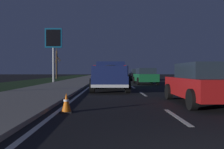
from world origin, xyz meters
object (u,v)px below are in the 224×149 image
at_px(sedan_green, 145,76).
at_px(street_light_near, 0,8).
at_px(pickup_truck, 111,75).
at_px(sedan_red, 203,83).
at_px(sedan_blue, 110,75).
at_px(gas_price_sign, 53,42).
at_px(bare_tree_far, 57,64).
at_px(sedan_black, 137,75).
at_px(traffic_cone_near, 66,103).

bearing_deg(sedan_green, street_light_near, 136.45).
xyz_separation_m(pickup_truck, sedan_red, (-6.43, -3.44, -0.20)).
height_order(sedan_blue, gas_price_sign, gas_price_sign).
bearing_deg(sedan_green, sedan_red, -179.91).
bearing_deg(bare_tree_far, street_light_near, -174.15).
distance_m(sedan_red, sedan_blue, 22.69).
bearing_deg(gas_price_sign, street_light_near, -178.81).
relative_size(sedan_blue, bare_tree_far, 0.85).
height_order(sedan_red, sedan_green, same).
xyz_separation_m(sedan_red, sedan_blue, (22.42, 3.50, 0.00)).
xyz_separation_m(pickup_truck, sedan_black, (17.14, -3.68, -0.20)).
bearing_deg(traffic_cone_near, sedan_blue, -3.09).
height_order(pickup_truck, sedan_red, pickup_truck).
bearing_deg(bare_tree_far, sedan_blue, -133.94).
height_order(sedan_blue, bare_tree_far, bare_tree_far).
relative_size(pickup_truck, street_light_near, 0.70).
distance_m(pickup_truck, sedan_green, 8.63).
bearing_deg(sedan_black, pickup_truck, 167.90).
xyz_separation_m(sedan_black, sedan_blue, (-1.15, 3.73, 0.00)).
bearing_deg(traffic_cone_near, sedan_green, -16.51).
height_order(bare_tree_far, traffic_cone_near, bare_tree_far).
height_order(pickup_truck, traffic_cone_near, pickup_truck).
distance_m(sedan_red, traffic_cone_near, 5.14).
bearing_deg(traffic_cone_near, sedan_black, -11.23).
height_order(sedan_black, sedan_red, same).
relative_size(sedan_black, sedan_blue, 0.99).
height_order(sedan_blue, street_light_near, street_light_near).
bearing_deg(bare_tree_far, sedan_green, -143.45).
relative_size(pickup_truck, gas_price_sign, 0.90).
bearing_deg(sedan_blue, sedan_green, -156.69).
xyz_separation_m(gas_price_sign, traffic_cone_near, (-19.97, -5.03, -4.24)).
xyz_separation_m(sedan_black, street_light_near, (-19.23, 9.77, 3.92)).
distance_m(sedan_black, bare_tree_far, 14.56).
xyz_separation_m(pickup_truck, gas_price_sign, (11.77, 6.38, 3.54)).
distance_m(gas_price_sign, traffic_cone_near, 21.02).
xyz_separation_m(sedan_red, sedan_green, (14.35, 0.02, 0.00)).
height_order(gas_price_sign, bare_tree_far, gas_price_sign).
height_order(sedan_red, bare_tree_far, bare_tree_far).
height_order(gas_price_sign, traffic_cone_near, gas_price_sign).
height_order(pickup_truck, gas_price_sign, gas_price_sign).
relative_size(pickup_truck, sedan_red, 1.24).
distance_m(sedan_green, traffic_cone_near, 16.83).
bearing_deg(street_light_near, sedan_red, -114.47).
relative_size(sedan_red, sedan_green, 0.99).
height_order(sedan_black, sedan_blue, same).
xyz_separation_m(sedan_green, bare_tree_far, (16.51, 12.24, 1.69)).
relative_size(sedan_red, traffic_cone_near, 7.59).
xyz_separation_m(sedan_black, gas_price_sign, (-5.37, 10.06, 3.74)).
height_order(street_light_near, traffic_cone_near, street_light_near).
bearing_deg(pickup_truck, sedan_red, -151.83).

